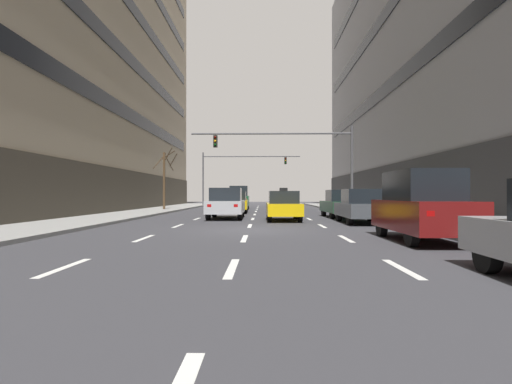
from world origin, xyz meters
name	(u,v)px	position (x,y,z in m)	size (l,w,h in m)	color
ground_plane	(248,230)	(0.00, 0.00, 0.00)	(120.00, 120.00, 0.00)	#38383D
sidewalk_left	(38,228)	(-8.21, 0.00, 0.07)	(3.83, 80.00, 0.14)	gray
sidewalk_right	(462,229)	(8.21, 0.00, 0.07)	(3.83, 80.00, 0.14)	gray
lane_stripe_l1_s2	(65,267)	(-3.15, -8.00, 0.00)	(0.16, 2.00, 0.01)	silver
lane_stripe_l1_s3	(144,238)	(-3.15, -3.00, 0.00)	(0.16, 2.00, 0.01)	silver
lane_stripe_l1_s4	(178,226)	(-3.15, 2.00, 0.00)	(0.16, 2.00, 0.01)	silver
lane_stripe_l1_s5	(197,219)	(-3.15, 7.00, 0.00)	(0.16, 2.00, 0.01)	silver
lane_stripe_l1_s6	(209,214)	(-3.15, 12.00, 0.00)	(0.16, 2.00, 0.01)	silver
lane_stripe_l1_s7	(217,211)	(-3.15, 17.00, 0.00)	(0.16, 2.00, 0.01)	silver
lane_stripe_l1_s8	(223,209)	(-3.15, 22.00, 0.00)	(0.16, 2.00, 0.01)	silver
lane_stripe_l1_s9	(228,207)	(-3.15, 27.00, 0.00)	(0.16, 2.00, 0.01)	silver
lane_stripe_l1_s10	(232,206)	(-3.15, 32.00, 0.00)	(0.16, 2.00, 0.01)	silver
lane_stripe_l2_s2	(232,268)	(0.00, -8.00, 0.00)	(0.16, 2.00, 0.01)	silver
lane_stripe_l2_s3	(244,238)	(0.00, -3.00, 0.00)	(0.16, 2.00, 0.01)	silver
lane_stripe_l2_s4	(250,226)	(0.00, 2.00, 0.00)	(0.16, 2.00, 0.01)	silver
lane_stripe_l2_s5	(253,219)	(0.00, 7.00, 0.00)	(0.16, 2.00, 0.01)	silver
lane_stripe_l2_s6	(255,214)	(0.00, 12.00, 0.00)	(0.16, 2.00, 0.01)	silver
lane_stripe_l2_s7	(256,211)	(0.00, 17.00, 0.00)	(0.16, 2.00, 0.01)	silver
lane_stripe_l2_s8	(257,209)	(0.00, 22.00, 0.00)	(0.16, 2.00, 0.01)	silver
lane_stripe_l2_s9	(258,207)	(0.00, 27.00, 0.00)	(0.16, 2.00, 0.01)	silver
lane_stripe_l2_s10	(258,206)	(0.00, 32.00, 0.00)	(0.16, 2.00, 0.01)	silver
lane_stripe_l3_s2	(402,269)	(3.15, -8.00, 0.00)	(0.16, 2.00, 0.01)	silver
lane_stripe_l3_s3	(346,239)	(3.15, -3.00, 0.00)	(0.16, 2.00, 0.01)	silver
lane_stripe_l3_s4	(322,226)	(3.15, 2.00, 0.00)	(0.16, 2.00, 0.01)	silver
lane_stripe_l3_s5	(309,219)	(3.15, 7.00, 0.00)	(0.16, 2.00, 0.01)	silver
lane_stripe_l3_s6	(301,214)	(3.15, 12.00, 0.00)	(0.16, 2.00, 0.01)	silver
lane_stripe_l3_s7	(295,211)	(3.15, 17.00, 0.00)	(0.16, 2.00, 0.01)	silver
lane_stripe_l3_s8	(291,209)	(3.15, 22.00, 0.00)	(0.16, 2.00, 0.01)	silver
lane_stripe_l3_s9	(287,207)	(3.15, 27.00, 0.00)	(0.16, 2.00, 0.01)	silver
lane_stripe_l3_s10	(285,206)	(3.15, 32.00, 0.00)	(0.16, 2.00, 0.01)	silver
car_driving_0	(226,204)	(-1.51, 7.18, 0.86)	(1.98, 4.65, 1.74)	black
car_driving_1	(239,198)	(-1.68, 21.93, 1.08)	(1.95, 4.50, 2.16)	black
taxi_driving_2	(235,202)	(-1.48, 14.18, 0.79)	(1.86, 4.29, 1.77)	black
taxi_driving_3	(283,206)	(1.65, 5.60, 0.77)	(1.77, 4.16, 1.72)	black
car_parked_1	(421,206)	(5.25, -3.58, 1.03)	(1.81, 4.29, 2.07)	black
car_parked_2	(361,206)	(5.25, 3.73, 0.80)	(1.85, 4.37, 1.63)	black
car_parked_3	(341,204)	(5.25, 8.52, 0.81)	(1.96, 4.45, 1.65)	black
traffic_signal_0	(299,151)	(3.03, 12.20, 4.38)	(11.18, 0.35, 6.00)	#4C4C51
traffic_signal_1	(235,167)	(-2.87, 32.86, 4.66)	(11.83, 0.34, 6.33)	#4C4C51
street_tree_0	(165,177)	(-7.79, 18.40, 2.86)	(2.16, 1.90, 5.24)	#4C3823
pedestrian_0	(409,198)	(9.14, 8.11, 1.14)	(0.35, 0.46, 1.72)	#383D59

